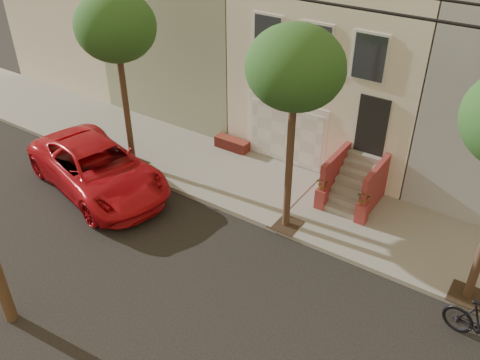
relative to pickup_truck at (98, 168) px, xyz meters
The scene contains 6 objects.
ground 5.99m from the pickup_truck, 22.18° to the right, with size 90.00×90.00×0.00m, color black.
sidewalk 6.36m from the pickup_truck, 29.49° to the left, with size 40.00×3.70×0.15m, color gray.
house_row 10.87m from the pickup_truck, 58.43° to the left, with size 33.10×11.70×7.00m.
tree_left 4.73m from the pickup_truck, 90.10° to the left, with size 2.70×2.57×6.30m.
tree_mid 8.03m from the pickup_truck, 14.33° to the left, with size 2.70×2.57×6.30m.
pickup_truck is the anchor object (origin of this frame).
Camera 1 is at (6.89, -7.51, 10.17)m, focal length 38.54 mm.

